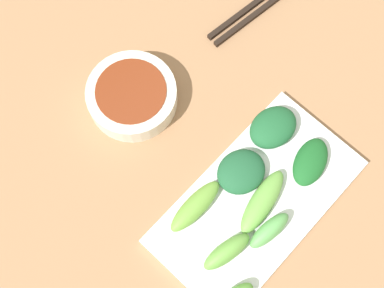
# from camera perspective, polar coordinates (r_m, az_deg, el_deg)

# --- Properties ---
(tabletop) EXTENTS (2.10, 2.10, 0.02)m
(tabletop) POSITION_cam_1_polar(r_m,az_deg,el_deg) (0.75, 0.79, -1.95)
(tabletop) COLOR #A17450
(tabletop) RESTS_ON ground
(sauce_bowl) EXTENTS (0.13, 0.13, 0.04)m
(sauce_bowl) POSITION_cam_1_polar(r_m,az_deg,el_deg) (0.75, -6.67, 5.18)
(sauce_bowl) COLOR silver
(sauce_bowl) RESTS_ON tabletop
(serving_plate) EXTENTS (0.16, 0.29, 0.01)m
(serving_plate) POSITION_cam_1_polar(r_m,az_deg,el_deg) (0.72, 6.98, -6.26)
(serving_plate) COLOR white
(serving_plate) RESTS_ON tabletop
(broccoli_leafy_0) EXTENTS (0.06, 0.08, 0.02)m
(broccoli_leafy_0) POSITION_cam_1_polar(r_m,az_deg,el_deg) (0.73, 12.78, -1.92)
(broccoli_leafy_0) COLOR #1B5C25
(broccoli_leafy_0) RESTS_ON serving_plate
(broccoli_stalk_1) EXTENTS (0.03, 0.09, 0.02)m
(broccoli_stalk_1) POSITION_cam_1_polar(r_m,az_deg,el_deg) (0.70, 0.36, -6.80)
(broccoli_stalk_1) COLOR #6CA23D
(broccoli_stalk_1) RESTS_ON serving_plate
(broccoli_stalk_2) EXTENTS (0.03, 0.07, 0.03)m
(broccoli_stalk_2) POSITION_cam_1_polar(r_m,az_deg,el_deg) (0.69, 8.44, -9.32)
(broccoli_stalk_2) COLOR #61AD59
(broccoli_stalk_2) RESTS_ON serving_plate
(broccoli_leafy_3) EXTENTS (0.06, 0.08, 0.03)m
(broccoli_leafy_3) POSITION_cam_1_polar(r_m,az_deg,el_deg) (0.73, 8.84, 1.81)
(broccoli_leafy_3) COLOR #1F5C32
(broccoli_leafy_3) RESTS_ON serving_plate
(broccoli_stalk_4) EXTENTS (0.04, 0.07, 0.03)m
(broccoli_stalk_4) POSITION_cam_1_polar(r_m,az_deg,el_deg) (0.69, 3.82, -11.63)
(broccoli_stalk_4) COLOR #67A543
(broccoli_stalk_4) RESTS_ON serving_plate
(broccoli_stalk_6) EXTENTS (0.05, 0.10, 0.02)m
(broccoli_stalk_6) POSITION_cam_1_polar(r_m,az_deg,el_deg) (0.70, 7.68, -6.26)
(broccoli_stalk_6) COLOR #6AA546
(broccoli_stalk_6) RESTS_ON serving_plate
(broccoli_leafy_7) EXTENTS (0.07, 0.08, 0.03)m
(broccoli_leafy_7) POSITION_cam_1_polar(r_m,az_deg,el_deg) (0.71, 5.39, -3.02)
(broccoli_leafy_7) COLOR #1F5834
(broccoli_leafy_7) RESTS_ON serving_plate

